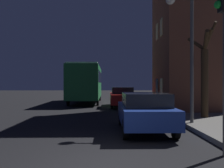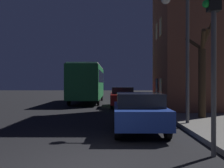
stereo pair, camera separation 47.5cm
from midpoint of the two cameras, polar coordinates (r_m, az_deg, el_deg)
name	(u,v)px [view 1 (the left image)]	position (r m, az deg, el deg)	size (l,w,h in m)	color
brick_building	(190,33)	(17.51, 16.61, 11.06)	(4.28, 5.46, 9.88)	brown
streetlamp	(184,36)	(10.94, 14.87, 10.65)	(1.17, 0.39, 5.32)	#4C4C4C
traffic_light	(224,27)	(6.83, 22.39, 11.99)	(0.43, 0.24, 4.47)	#4C4C4C
bare_tree	(205,73)	(12.67, 19.43, 2.39)	(0.85, 1.86, 4.41)	#382819
bus	(86,81)	(23.35, -6.52, 0.74)	(2.60, 9.23, 3.43)	#1E6B33
car_near_lane	(145,111)	(9.46, 6.03, -6.11)	(1.81, 4.18, 1.44)	navy
car_mid_lane	(122,97)	(19.24, 1.55, -2.88)	(1.77, 4.74, 1.52)	#B21E19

